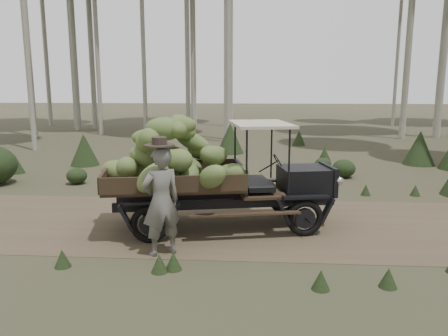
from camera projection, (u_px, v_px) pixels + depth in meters
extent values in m
plane|color=#473D2B|center=(317.00, 226.00, 9.14)|extent=(120.00, 120.00, 0.00)
cube|color=brown|center=(317.00, 226.00, 9.14)|extent=(70.00, 4.00, 0.01)
cube|color=black|center=(304.00, 180.00, 9.11)|extent=(1.12, 1.08, 0.53)
cube|color=black|center=(328.00, 179.00, 9.17)|extent=(0.28, 0.96, 0.59)
cube|color=black|center=(240.00, 177.00, 8.92)|extent=(0.34, 1.33, 0.53)
cube|color=#38281C|center=(174.00, 183.00, 8.77)|extent=(2.97, 2.21, 0.08)
cube|color=#38281C|center=(174.00, 167.00, 9.58)|extent=(2.64, 0.58, 0.31)
cube|color=#38281C|center=(175.00, 184.00, 7.90)|extent=(2.64, 0.58, 0.31)
cube|color=#38281C|center=(106.00, 177.00, 8.57)|extent=(0.39, 1.70, 0.31)
cube|color=beige|center=(261.00, 124.00, 8.77)|extent=(1.40, 1.81, 0.06)
cube|color=black|center=(222.00, 195.00, 9.32)|extent=(4.34, 0.95, 0.17)
cube|color=black|center=(226.00, 204.00, 8.61)|extent=(4.34, 0.95, 0.17)
torus|color=black|center=(284.00, 198.00, 9.94)|extent=(0.74, 0.27, 0.73)
torus|color=black|center=(305.00, 218.00, 8.45)|extent=(0.74, 0.27, 0.73)
torus|color=black|center=(153.00, 202.00, 9.57)|extent=(0.74, 0.27, 0.73)
torus|color=black|center=(150.00, 224.00, 8.08)|extent=(0.74, 0.27, 0.73)
sphere|color=beige|center=(324.00, 173.00, 9.59)|extent=(0.17, 0.17, 0.17)
sphere|color=beige|center=(339.00, 181.00, 8.75)|extent=(0.17, 0.17, 0.17)
ellipsoid|color=olive|center=(191.00, 168.00, 8.98)|extent=(0.69, 0.74, 0.43)
ellipsoid|color=olive|center=(199.00, 148.00, 9.25)|extent=(0.73, 0.97, 0.58)
ellipsoid|color=olive|center=(152.00, 144.00, 8.67)|extent=(0.81, 0.90, 0.55)
ellipsoid|color=olive|center=(165.00, 127.00, 8.57)|extent=(0.50, 0.70, 0.41)
ellipsoid|color=olive|center=(139.00, 170.00, 8.98)|extent=(0.84, 0.81, 0.53)
ellipsoid|color=olive|center=(216.00, 155.00, 9.09)|extent=(0.68, 0.89, 0.49)
ellipsoid|color=olive|center=(192.00, 141.00, 9.00)|extent=(0.92, 0.54, 0.63)
ellipsoid|color=olive|center=(181.00, 126.00, 8.68)|extent=(0.70, 0.88, 0.63)
ellipsoid|color=olive|center=(232.00, 174.00, 8.41)|extent=(0.82, 0.58, 0.50)
ellipsoid|color=olive|center=(178.00, 161.00, 8.12)|extent=(0.82, 0.75, 0.56)
ellipsoid|color=olive|center=(153.00, 138.00, 8.89)|extent=(0.80, 0.68, 0.57)
ellipsoid|color=olive|center=(177.00, 127.00, 8.52)|extent=(0.85, 0.47, 0.53)
ellipsoid|color=olive|center=(169.00, 175.00, 8.35)|extent=(0.72, 0.76, 0.35)
ellipsoid|color=olive|center=(170.00, 155.00, 8.83)|extent=(0.77, 0.52, 0.47)
ellipsoid|color=olive|center=(151.00, 140.00, 8.50)|extent=(0.68, 0.87, 0.69)
ellipsoid|color=olive|center=(164.00, 129.00, 8.47)|extent=(0.77, 0.47, 0.47)
ellipsoid|color=olive|center=(117.00, 172.00, 8.82)|extent=(0.91, 0.76, 0.53)
ellipsoid|color=olive|center=(173.00, 159.00, 8.32)|extent=(0.73, 0.64, 0.41)
ellipsoid|color=olive|center=(149.00, 142.00, 8.58)|extent=(0.85, 0.75, 0.64)
ellipsoid|color=olive|center=(180.00, 128.00, 8.56)|extent=(0.46, 0.81, 0.46)
ellipsoid|color=olive|center=(189.00, 176.00, 8.44)|extent=(0.52, 0.91, 0.64)
ellipsoid|color=olive|center=(212.00, 156.00, 8.55)|extent=(0.74, 0.78, 0.56)
ellipsoid|color=olive|center=(148.00, 138.00, 8.84)|extent=(0.71, 0.43, 0.36)
ellipsoid|color=olive|center=(183.00, 129.00, 8.62)|extent=(0.79, 0.70, 0.55)
ellipsoid|color=olive|center=(127.00, 169.00, 8.74)|extent=(0.76, 0.95, 0.68)
ellipsoid|color=olive|center=(148.00, 157.00, 8.76)|extent=(0.91, 0.61, 0.65)
ellipsoid|color=olive|center=(153.00, 177.00, 7.78)|extent=(0.85, 0.91, 0.72)
ellipsoid|color=olive|center=(212.00, 177.00, 7.91)|extent=(0.84, 0.83, 0.67)
imported|color=#5F5C57|center=(161.00, 202.00, 7.42)|extent=(0.83, 0.76, 1.89)
cylinder|color=#312822|center=(159.00, 145.00, 7.24)|extent=(0.70, 0.70, 0.03)
cylinder|color=#312822|center=(159.00, 142.00, 7.23)|extent=(0.35, 0.35, 0.15)
cylinder|color=#B2AD9E|center=(401.00, 4.00, 29.72)|extent=(0.23, 0.23, 16.61)
cylinder|color=#B2AD9E|center=(68.00, 5.00, 28.35)|extent=(0.20, 0.20, 15.95)
cylinder|color=#B2AD9E|center=(187.00, 5.00, 25.89)|extent=(0.29, 0.29, 15.06)
cone|color=#233319|center=(325.00, 154.00, 16.88)|extent=(0.49, 0.49, 0.54)
ellipsoid|color=#233319|center=(344.00, 168.00, 13.82)|extent=(0.72, 0.72, 0.58)
cone|color=#233319|center=(299.00, 138.00, 21.15)|extent=(0.65, 0.65, 0.72)
cone|color=#233319|center=(420.00, 148.00, 15.99)|extent=(1.13, 1.13, 1.25)
cone|color=#233319|center=(227.00, 145.00, 18.92)|extent=(0.62, 0.62, 0.68)
ellipsoid|color=#233319|center=(323.00, 164.00, 14.85)|extent=(0.57, 0.57, 0.46)
cone|color=#233319|center=(230.00, 138.00, 18.68)|extent=(1.17, 1.17, 1.31)
cone|color=#233319|center=(16.00, 164.00, 14.48)|extent=(0.54, 0.54, 0.61)
ellipsoid|color=#233319|center=(77.00, 176.00, 12.95)|extent=(0.60, 0.60, 0.48)
cone|color=#233319|center=(132.00, 157.00, 16.58)|extent=(0.37, 0.37, 0.41)
cone|color=#233319|center=(84.00, 150.00, 15.89)|extent=(1.04, 1.04, 1.16)
cone|color=#233319|center=(415.00, 190.00, 11.58)|extent=(0.27, 0.27, 0.30)
cone|color=#233319|center=(366.00, 190.00, 11.63)|extent=(0.27, 0.27, 0.30)
cone|color=#233319|center=(62.00, 258.00, 7.05)|extent=(0.27, 0.27, 0.30)
cone|color=#233319|center=(102.00, 188.00, 11.85)|extent=(0.27, 0.27, 0.30)
cone|color=#233319|center=(159.00, 263.00, 6.85)|extent=(0.27, 0.27, 0.30)
cone|color=#233319|center=(321.00, 280.00, 6.27)|extent=(0.27, 0.27, 0.30)
cone|color=#233319|center=(388.00, 278.00, 6.34)|extent=(0.27, 0.27, 0.30)
cone|color=#233319|center=(208.00, 189.00, 11.73)|extent=(0.27, 0.27, 0.30)
cone|color=#233319|center=(173.00, 261.00, 6.94)|extent=(0.27, 0.27, 0.30)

